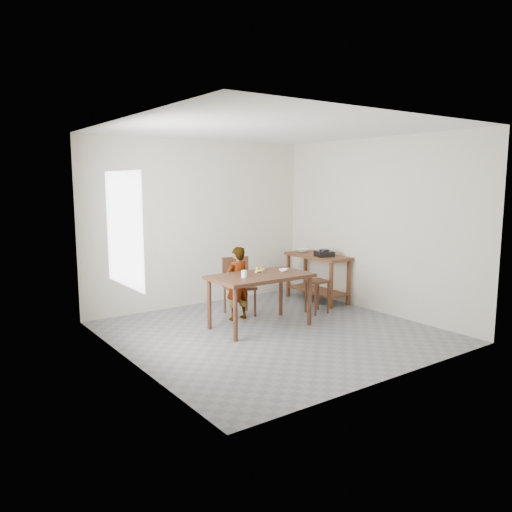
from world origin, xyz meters
TOP-DOWN VIEW (x-y plane):
  - floor at (0.00, 0.00)m, footprint 4.00×4.00m
  - ceiling at (0.00, 0.00)m, footprint 4.00×4.00m
  - wall_back at (0.00, 2.02)m, footprint 4.00×0.04m
  - wall_front at (0.00, -2.02)m, footprint 4.00×0.04m
  - wall_left at (-2.02, 0.00)m, footprint 0.04×4.00m
  - wall_right at (2.02, 0.00)m, footprint 0.04×4.00m
  - window_pane at (-1.97, 0.20)m, footprint 0.02×1.10m
  - dining_table at (0.00, 0.30)m, footprint 1.40×0.80m
  - prep_counter at (1.72, 1.00)m, footprint 0.50×1.20m
  - child at (-0.05, 0.81)m, footprint 0.42×0.29m
  - dining_chair at (0.13, 1.01)m, footprint 0.51×0.51m
  - stool at (1.17, 0.40)m, footprint 0.31×0.31m
  - glass_tumbler at (-0.29, 0.27)m, footprint 0.08×0.08m
  - small_bowl at (0.41, 0.30)m, footprint 0.15×0.15m
  - banana at (0.11, 0.46)m, footprint 0.16×0.11m
  - serving_bowl at (1.72, 1.40)m, footprint 0.27×0.27m
  - gas_burner at (1.68, 0.80)m, footprint 0.34×0.34m

SIDE VIEW (x-z plane):
  - floor at x=0.00m, z-range -0.04..0.00m
  - stool at x=1.17m, z-range 0.00..0.52m
  - dining_table at x=0.00m, z-range 0.00..0.75m
  - prep_counter at x=1.72m, z-range 0.00..0.80m
  - dining_chair at x=0.13m, z-range 0.00..0.87m
  - child at x=-0.05m, z-range 0.00..1.09m
  - small_bowl at x=0.41m, z-range 0.75..0.79m
  - banana at x=0.11m, z-range 0.75..0.81m
  - glass_tumbler at x=-0.29m, z-range 0.75..0.85m
  - serving_bowl at x=1.72m, z-range 0.80..0.86m
  - gas_burner at x=1.68m, z-range 0.80..0.89m
  - wall_back at x=0.00m, z-range 0.00..2.70m
  - wall_front at x=0.00m, z-range 0.00..2.70m
  - wall_left at x=-2.02m, z-range 0.00..2.70m
  - wall_right at x=2.02m, z-range 0.00..2.70m
  - window_pane at x=-1.97m, z-range 0.85..2.15m
  - ceiling at x=0.00m, z-range 2.70..2.74m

